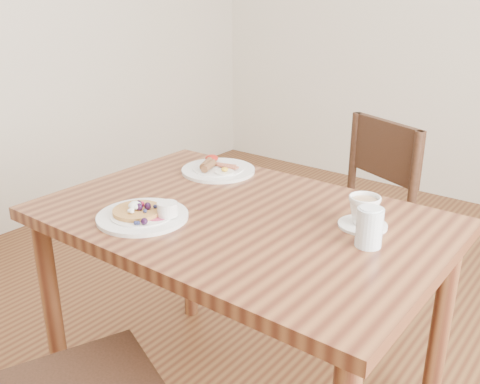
{
  "coord_description": "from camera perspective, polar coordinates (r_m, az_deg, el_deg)",
  "views": [
    {
      "loc": [
        0.9,
        -1.18,
        1.39
      ],
      "look_at": [
        0.0,
        0.0,
        0.82
      ],
      "focal_mm": 40.0,
      "sensor_mm": 36.0,
      "label": 1
    }
  ],
  "objects": [
    {
      "name": "chair_far",
      "position": [
        2.3,
        12.17,
        -2.41
      ],
      "size": [
        0.55,
        0.55,
        0.88
      ],
      "rotation": [
        0.0,
        0.0,
        2.73
      ],
      "color": "#3C2216",
      "rests_on": "ground"
    },
    {
      "name": "dining_table",
      "position": [
        1.66,
        0.0,
        -5.46
      ],
      "size": [
        1.2,
        0.8,
        0.75
      ],
      "color": "brown",
      "rests_on": "ground"
    },
    {
      "name": "water_glass",
      "position": [
        1.44,
        13.63,
        -3.7
      ],
      "size": [
        0.07,
        0.07,
        0.11
      ],
      "primitive_type": "cylinder",
      "color": "silver",
      "rests_on": "dining_table"
    },
    {
      "name": "breakfast_plate",
      "position": [
        1.98,
        -2.45,
        2.5
      ],
      "size": [
        0.27,
        0.27,
        0.04
      ],
      "color": "white",
      "rests_on": "dining_table"
    },
    {
      "name": "pancake_plate",
      "position": [
        1.6,
        -10.18,
        -2.34
      ],
      "size": [
        0.27,
        0.27,
        0.06
      ],
      "color": "white",
      "rests_on": "dining_table"
    },
    {
      "name": "teacup_saucer",
      "position": [
        1.55,
        13.06,
        -2.15
      ],
      "size": [
        0.14,
        0.14,
        0.09
      ],
      "color": "white",
      "rests_on": "dining_table"
    }
  ]
}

